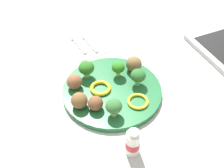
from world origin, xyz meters
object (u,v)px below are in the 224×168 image
broccoli_floret_center (138,76)px  yogurt_bottle (133,143)px  meatball_back_right (79,100)px  broccoli_floret_mid_right (118,68)px  pepper_ring_back_right (138,101)px  meatball_center (134,64)px  broccoli_floret_mid_left (86,68)px  napkin (83,43)px  meatball_mid_left (74,82)px  pepper_ring_front_left (100,88)px  knife (87,39)px  meatball_front_right (95,103)px  broccoli_floret_front_right (114,107)px  fork (77,42)px  plate (112,91)px

broccoli_floret_center → yogurt_bottle: (-0.18, 0.12, -0.01)m
meatball_back_right → broccoli_floret_mid_right: bearing=-69.2°
pepper_ring_back_right → yogurt_bottle: bearing=142.9°
meatball_back_right → meatball_center: 0.21m
broccoli_floret_mid_left → napkin: bearing=-20.4°
broccoli_floret_mid_left → pepper_ring_back_right: (-0.16, -0.08, -0.03)m
meatball_mid_left → pepper_ring_front_left: meatball_mid_left is taller
knife → meatball_front_right: bearing=159.3°
broccoli_floret_front_right → meatball_front_right: size_ratio=1.24×
yogurt_bottle → pepper_ring_back_right: bearing=-37.1°
broccoli_floret_mid_right → fork: (0.22, 0.04, -0.04)m
plate → knife: 0.27m
meatball_center → pepper_ring_front_left: size_ratio=0.80×
broccoli_floret_center → yogurt_bottle: bearing=144.8°
broccoli_floret_mid_right → knife: size_ratio=0.32×
pepper_ring_front_left → knife: pepper_ring_front_left is taller
broccoli_floret_front_right → pepper_ring_front_left: 0.10m
fork → knife: same height
meatball_mid_left → yogurt_bottle: 0.25m
pepper_ring_back_right → meatball_center: bearing=-26.3°
pepper_ring_front_left → fork: (0.25, -0.04, -0.01)m
meatball_center → pepper_ring_back_right: 0.13m
fork → meatball_center: bearing=-158.2°
pepper_ring_front_left → meatball_back_right: bearing=111.3°
meatball_back_right → meatball_center: size_ratio=0.93×
yogurt_bottle → broccoli_floret_mid_left: bearing=-2.3°
fork → broccoli_floret_mid_right: bearing=-170.7°
pepper_ring_front_left → fork: 0.25m
broccoli_floret_front_right → broccoli_floret_center: 0.13m
meatball_back_right → yogurt_bottle: yogurt_bottle is taller
meatball_mid_left → broccoli_floret_center: bearing=-114.4°
broccoli_floret_mid_left → pepper_ring_front_left: bearing=-170.9°
broccoli_floret_mid_left → meatball_front_right: bearing=165.3°
broccoli_floret_center → meatball_front_right: bearing=99.9°
yogurt_bottle → pepper_ring_front_left: bearing=-5.9°
pepper_ring_front_left → knife: size_ratio=0.41×
broccoli_floret_mid_left → pepper_ring_front_left: 0.07m
broccoli_floret_center → pepper_ring_front_left: size_ratio=0.86×
broccoli_floret_front_right → fork: bearing=-7.8°
plate → meatball_back_right: size_ratio=6.33×
knife → broccoli_floret_mid_left: bearing=155.5°
broccoli_floret_center → meatball_back_right: broccoli_floret_center is taller
broccoli_floret_front_right → pepper_ring_front_left: (0.10, -0.01, -0.03)m
meatball_back_right → broccoli_floret_mid_left: bearing=-34.3°
broccoli_floret_front_right → pepper_ring_back_right: bearing=-85.2°
pepper_ring_front_left → knife: bearing=-16.2°
broccoli_floret_front_right → yogurt_bottle: yogurt_bottle is taller
broccoli_floret_front_right → broccoli_floret_center: broccoli_floret_center is taller
broccoli_floret_front_right → meatball_center: bearing=-47.4°
pepper_ring_front_left → broccoli_floret_front_right: bearing=173.3°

